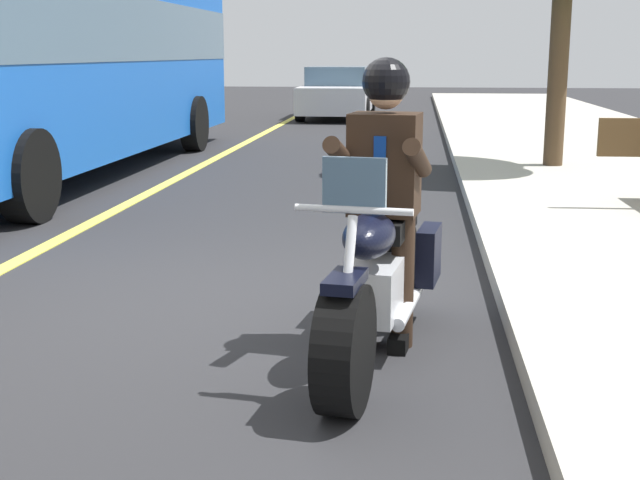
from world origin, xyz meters
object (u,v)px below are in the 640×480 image
at_px(bus_far, 53,45).
at_px(rider_main, 384,179).
at_px(motorcycle_main, 377,282).
at_px(car_dark, 338,93).

bearing_deg(bus_far, rider_main, 35.65).
height_order(motorcycle_main, rider_main, rider_main).
relative_size(rider_main, car_dark, 0.38).
bearing_deg(rider_main, bus_far, -144.35).
xyz_separation_m(motorcycle_main, car_dark, (-18.96, -1.98, 0.24)).
bearing_deg(rider_main, motorcycle_main, -7.13).
bearing_deg(motorcycle_main, bus_far, -145.18).
relative_size(rider_main, bus_far, 0.16).
xyz_separation_m(bus_far, car_dark, (-11.72, 3.05, -1.18)).
xyz_separation_m(motorcycle_main, bus_far, (-7.23, -5.03, 1.42)).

